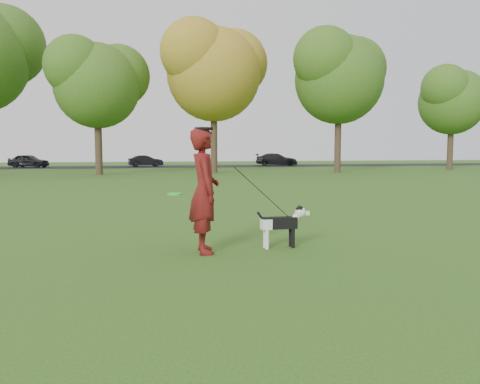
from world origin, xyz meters
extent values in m
plane|color=#285116|center=(0.00, 0.00, 0.00)|extent=(120.00, 120.00, 0.00)
cube|color=black|center=(0.00, 40.00, 0.01)|extent=(120.00, 7.00, 0.02)
imported|color=#550C11|center=(-0.62, 0.19, 1.00)|extent=(0.48, 0.73, 2.00)
cube|color=black|center=(0.66, 0.28, 0.43)|extent=(0.60, 0.19, 0.20)
cube|color=white|center=(0.43, 0.28, 0.41)|extent=(0.17, 0.19, 0.18)
cylinder|color=white|center=(0.43, 0.21, 0.16)|extent=(0.06, 0.06, 0.33)
cylinder|color=white|center=(0.43, 0.34, 0.16)|extent=(0.06, 0.06, 0.33)
cylinder|color=black|center=(0.89, 0.21, 0.16)|extent=(0.06, 0.06, 0.33)
cylinder|color=black|center=(0.89, 0.34, 0.16)|extent=(0.06, 0.06, 0.33)
cylinder|color=white|center=(0.93, 0.28, 0.47)|extent=(0.20, 0.12, 0.21)
sphere|color=white|center=(1.04, 0.28, 0.59)|extent=(0.19, 0.19, 0.19)
sphere|color=black|center=(1.03, 0.28, 0.63)|extent=(0.14, 0.14, 0.14)
cube|color=white|center=(1.14, 0.28, 0.58)|extent=(0.12, 0.07, 0.07)
sphere|color=black|center=(1.20, 0.28, 0.58)|extent=(0.04, 0.04, 0.04)
cone|color=black|center=(1.03, 0.23, 0.69)|extent=(0.07, 0.07, 0.08)
cone|color=black|center=(1.03, 0.33, 0.69)|extent=(0.07, 0.07, 0.08)
cylinder|color=black|center=(0.37, 0.28, 0.49)|extent=(0.21, 0.04, 0.27)
cylinder|color=black|center=(0.87, 0.28, 0.48)|extent=(0.13, 0.13, 0.02)
imported|color=black|center=(-11.35, 40.00, 0.64)|extent=(3.92, 2.58, 1.24)
imported|color=black|center=(-0.58, 40.00, 0.57)|extent=(3.49, 1.65, 1.10)
imported|color=#232228|center=(12.95, 40.00, 0.66)|extent=(4.74, 2.91, 1.28)
cylinder|color=#1CE12E|center=(-1.11, 0.04, 0.98)|extent=(0.23, 0.23, 0.02)
cylinder|color=black|center=(-0.62, 0.19, 1.99)|extent=(0.29, 0.29, 0.04)
cylinder|color=#38281C|center=(-4.00, 25.50, 2.10)|extent=(0.48, 0.48, 4.20)
sphere|color=#426B1E|center=(-4.00, 25.50, 6.44)|extent=(5.60, 5.60, 5.60)
cylinder|color=#38281C|center=(4.00, 26.50, 2.52)|extent=(0.48, 0.48, 5.04)
sphere|color=#A58426|center=(4.00, 26.50, 7.73)|extent=(6.72, 6.72, 6.72)
cylinder|color=#38281C|center=(13.00, 25.00, 2.42)|extent=(0.48, 0.48, 4.83)
sphere|color=#426B1E|center=(13.00, 25.00, 7.41)|extent=(6.44, 6.44, 6.44)
cylinder|color=#38281C|center=(24.00, 27.00, 1.99)|extent=(0.48, 0.48, 3.99)
sphere|color=#426B1E|center=(24.00, 27.00, 6.12)|extent=(5.32, 5.32, 5.32)
camera|label=1|loc=(-1.72, -7.21, 1.66)|focal=35.00mm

